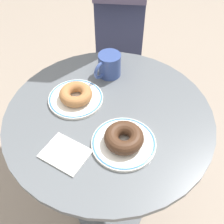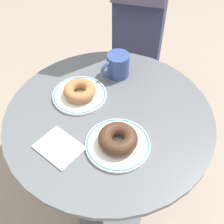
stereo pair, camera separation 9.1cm
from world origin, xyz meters
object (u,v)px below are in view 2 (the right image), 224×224
object	(u,v)px
donut_chocolate	(118,139)
coffee_mug	(117,65)
paper_napkin	(59,147)
cafe_table	(109,152)
donut_cinnamon	(80,91)
plate_right	(118,144)
plate_left	(80,95)

from	to	relation	value
donut_chocolate	coffee_mug	distance (m)	0.32
donut_chocolate	paper_napkin	distance (m)	0.18
cafe_table	donut_cinnamon	size ratio (longest dim) A/B	6.63
donut_chocolate	cafe_table	bearing A→B (deg)	164.64
coffee_mug	cafe_table	bearing A→B (deg)	-36.22
plate_right	donut_chocolate	distance (m)	0.03
plate_left	donut_chocolate	size ratio (longest dim) A/B	1.59
plate_left	paper_napkin	distance (m)	0.22
plate_right	coffee_mug	size ratio (longest dim) A/B	1.59
paper_napkin	donut_chocolate	bearing A→B (deg)	65.36
donut_cinnamon	donut_chocolate	distance (m)	0.24
plate_left	coffee_mug	xyz separation A→B (m)	(-0.04, 0.17, 0.04)
plate_right	donut_chocolate	world-z (taller)	donut_chocolate
donut_cinnamon	coffee_mug	world-z (taller)	coffee_mug
plate_left	paper_napkin	bearing A→B (deg)	-39.34
donut_chocolate	paper_napkin	size ratio (longest dim) A/B	0.91
donut_cinnamon	donut_chocolate	size ratio (longest dim) A/B	0.95
paper_napkin	donut_cinnamon	bearing A→B (deg)	139.94
plate_right	coffee_mug	bearing A→B (deg)	151.84
cafe_table	coffee_mug	distance (m)	0.33
donut_chocolate	plate_left	bearing A→B (deg)	-175.96
cafe_table	donut_chocolate	bearing A→B (deg)	-15.36
plate_right	coffee_mug	distance (m)	0.33
plate_right	paper_napkin	world-z (taller)	plate_right
plate_left	donut_chocolate	world-z (taller)	donut_chocolate
plate_right	cafe_table	bearing A→B (deg)	164.64
donut_cinnamon	coffee_mug	size ratio (longest dim) A/B	0.92
plate_right	donut_cinnamon	size ratio (longest dim) A/B	1.73
cafe_table	plate_right	bearing A→B (deg)	-15.36
plate_right	donut_cinnamon	bearing A→B (deg)	-175.90
coffee_mug	paper_napkin	bearing A→B (deg)	-55.73
donut_cinnamon	cafe_table	bearing A→B (deg)	23.29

